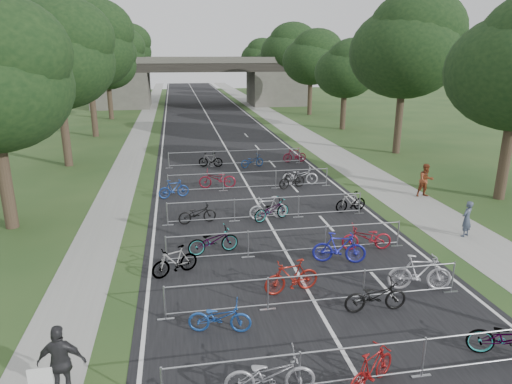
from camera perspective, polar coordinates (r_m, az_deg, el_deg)
road at (r=55.49m, az=-5.86°, el=9.06°), size 11.00×140.00×0.01m
sidewalk_right at (r=56.64m, az=2.34°, el=9.30°), size 3.00×140.00×0.01m
sidewalk_left at (r=55.45m, az=-13.70°, el=8.67°), size 2.00×140.00×0.01m
lane_markings at (r=55.49m, az=-5.86°, el=9.06°), size 0.12×140.00×0.00m
overpass_bridge at (r=70.06m, az=-6.93°, el=13.55°), size 31.00×8.00×7.05m
tree_left_1 at (r=33.58m, az=-23.59°, el=15.23°), size 7.56×7.56×11.53m
tree_right_1 at (r=36.97m, az=18.37°, el=16.71°), size 8.18×8.18×12.47m
tree_left_2 at (r=45.36m, az=-20.28°, el=16.70°), size 8.40×8.40×12.81m
tree_right_2 at (r=47.95m, az=11.27°, el=14.74°), size 6.16×6.16×9.39m
tree_left_3 at (r=57.24m, az=-18.08°, el=15.11°), size 6.72×6.72×10.25m
tree_right_3 at (r=59.29m, az=7.03°, el=16.24°), size 7.17×7.17×10.93m
tree_left_4 at (r=69.15m, az=-16.84°, el=16.06°), size 7.56×7.56×11.53m
tree_right_4 at (r=70.86m, az=4.13°, el=17.20°), size 8.18×8.18×12.47m
tree_left_5 at (r=81.10m, az=-15.95°, el=16.74°), size 8.40×8.40×12.81m
tree_right_5 at (r=82.57m, az=2.01°, el=15.83°), size 6.16×6.16×9.39m
tree_left_6 at (r=93.06m, az=-15.17°, el=15.73°), size 6.72×6.72×10.25m
tree_right_6 at (r=94.33m, az=0.44°, el=16.57°), size 7.17×7.17×10.93m
barrier_row_1 at (r=11.66m, az=13.22°, el=-20.28°), size 9.70×0.08×1.10m
barrier_row_2 at (r=14.48m, az=7.60°, el=-12.00°), size 9.70×0.08×1.10m
barrier_row_3 at (r=17.76m, az=3.93°, el=-6.20°), size 9.70×0.08×1.10m
barrier_row_4 at (r=21.40m, az=1.37°, el=-2.07°), size 9.70×0.08×1.10m
barrier_row_5 at (r=26.10m, az=-0.79°, el=1.45°), size 9.70×0.08×1.10m
barrier_row_6 at (r=31.87m, az=-2.54°, el=4.28°), size 9.70×0.08×1.10m
bike_5 at (r=11.11m, az=1.75°, el=-21.86°), size 2.14×0.88×1.10m
bike_6 at (r=11.64m, az=14.23°, el=-20.65°), size 1.70×1.30×1.02m
bike_7 at (r=13.82m, az=29.17°, el=-15.73°), size 2.18×1.52×1.09m
bike_8 at (r=13.22m, az=-4.56°, el=-15.33°), size 1.87×0.97×0.93m
bike_9 at (r=15.09m, az=4.46°, el=-10.52°), size 1.96×0.86×1.14m
bike_10 at (r=14.54m, az=14.70°, el=-12.46°), size 1.95×0.71×1.02m
bike_11 at (r=16.08m, az=19.78°, el=-9.50°), size 2.16×1.02×1.25m
bike_12 at (r=16.43m, az=-10.13°, el=-8.52°), size 1.79×1.19×1.05m
bike_13 at (r=17.91m, az=-5.38°, el=-6.09°), size 2.12×1.09×1.06m
bike_14 at (r=17.32m, az=10.37°, el=-6.90°), size 2.06×1.07×1.19m
bike_15 at (r=18.66m, az=13.68°, el=-5.57°), size 2.06×0.88×1.05m
bike_16 at (r=21.14m, az=-7.36°, el=-2.70°), size 1.82×0.87×0.92m
bike_17 at (r=21.44m, az=1.52°, el=-2.02°), size 1.87×0.67×1.10m
bike_18 at (r=21.33m, az=1.96°, el=-2.25°), size 2.04×1.38×1.02m
bike_19 at (r=22.96m, az=11.76°, el=-1.21°), size 1.73×0.77×1.00m
bike_20 at (r=25.02m, az=-10.25°, el=0.39°), size 1.74×0.88×1.01m
bike_21 at (r=26.48m, az=-4.86°, el=1.64°), size 2.19×0.95×1.12m
bike_22 at (r=26.46m, az=4.53°, el=1.54°), size 1.79×0.98×1.03m
bike_23 at (r=27.21m, az=5.54°, el=2.03°), size 2.19×1.04×1.11m
bike_25 at (r=31.58m, az=-5.70°, el=4.01°), size 1.73×0.86×1.00m
bike_26 at (r=31.32m, az=-0.48°, el=3.90°), size 1.81×1.11×0.90m
bike_27 at (r=32.95m, az=4.85°, el=4.61°), size 1.75×0.60×1.03m
pedestrian_a at (r=21.32m, az=24.84°, el=-3.09°), size 0.68×0.61×1.57m
pedestrian_b at (r=26.39m, az=20.45°, el=1.35°), size 0.90×0.71×1.82m
pedestrian_c at (r=11.67m, az=-23.12°, el=-19.03°), size 1.11×0.55×1.83m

